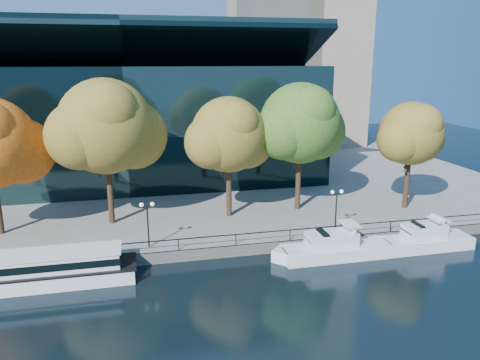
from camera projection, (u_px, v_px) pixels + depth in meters
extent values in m
plane|color=black|center=(183.00, 277.00, 37.15)|extent=(160.00, 160.00, 0.00)
cube|color=slate|center=(157.00, 169.00, 71.46)|extent=(90.00, 67.00, 1.00)
cube|color=#47443F|center=(179.00, 256.00, 39.90)|extent=(90.00, 0.25, 1.00)
cube|color=black|center=(178.00, 239.00, 39.73)|extent=(88.20, 0.08, 0.08)
cube|color=black|center=(179.00, 245.00, 39.85)|extent=(0.07, 0.07, 0.90)
cube|color=black|center=(127.00, 125.00, 64.46)|extent=(50.00, 24.00, 16.00)
cube|color=black|center=(122.00, 53.00, 58.31)|extent=(50.00, 17.14, 7.86)
cube|color=silver|center=(39.00, 277.00, 35.86)|extent=(14.43, 3.50, 1.13)
cube|color=black|center=(38.00, 270.00, 35.71)|extent=(14.72, 3.57, 0.12)
cube|color=silver|center=(44.00, 262.00, 35.66)|extent=(11.26, 2.87, 1.24)
cube|color=black|center=(44.00, 261.00, 35.65)|extent=(11.40, 2.94, 0.57)
cube|color=silver|center=(43.00, 254.00, 35.49)|extent=(11.54, 3.01, 0.10)
cube|color=silver|center=(336.00, 251.00, 40.75)|extent=(9.57, 2.73, 1.09)
cube|color=silver|center=(284.00, 256.00, 39.72)|extent=(2.09, 2.09, 1.09)
cube|color=silver|center=(336.00, 245.00, 40.61)|extent=(9.37, 2.68, 0.07)
cube|color=silver|center=(331.00, 239.00, 40.34)|extent=(4.30, 2.05, 1.18)
cube|color=black|center=(318.00, 239.00, 40.05)|extent=(1.88, 1.97, 1.49)
cube|color=silver|center=(349.00, 228.00, 40.48)|extent=(0.23, 2.13, 0.73)
cube|color=silver|center=(350.00, 224.00, 40.39)|extent=(1.28, 2.13, 0.14)
cube|color=silver|center=(427.00, 243.00, 42.66)|extent=(8.22, 2.56, 1.10)
cube|color=silver|center=(386.00, 247.00, 41.77)|extent=(2.02, 2.02, 1.10)
cube|color=silver|center=(427.00, 237.00, 42.52)|extent=(8.06, 2.51, 0.07)
cube|color=silver|center=(424.00, 230.00, 42.27)|extent=(3.70, 1.92, 1.19)
cube|color=black|center=(414.00, 230.00, 42.01)|extent=(1.67, 1.84, 1.38)
cube|color=silver|center=(439.00, 220.00, 42.35)|extent=(0.23, 1.99, 0.73)
cube|color=silver|center=(439.00, 219.00, 42.33)|extent=(1.28, 1.99, 0.14)
cylinder|color=black|center=(0.00, 169.00, 42.54)|extent=(1.12, 1.67, 3.42)
sphere|color=#AE390E|center=(21.00, 151.00, 43.55)|extent=(6.17, 6.17, 6.17)
cylinder|color=black|center=(110.00, 185.00, 45.64)|extent=(0.56, 0.56, 7.71)
cylinder|color=black|center=(113.00, 154.00, 45.18)|extent=(1.22, 1.85, 3.85)
cylinder|color=black|center=(103.00, 159.00, 44.58)|extent=(1.12, 1.26, 3.45)
sphere|color=brown|center=(105.00, 126.00, 44.19)|extent=(9.09, 9.09, 9.09)
sphere|color=brown|center=(133.00, 135.00, 46.30)|extent=(6.82, 6.82, 6.82)
sphere|color=brown|center=(80.00, 136.00, 43.01)|extent=(6.37, 6.37, 6.37)
sphere|color=brown|center=(108.00, 111.00, 42.17)|extent=(5.46, 5.46, 5.46)
cylinder|color=black|center=(229.00, 184.00, 47.95)|extent=(0.56, 0.56, 6.79)
cylinder|color=black|center=(233.00, 158.00, 47.58)|extent=(1.11, 1.67, 3.41)
cylinder|color=black|center=(225.00, 162.00, 46.97)|extent=(1.02, 1.15, 3.05)
sphere|color=brown|center=(229.00, 135.00, 46.67)|extent=(7.60, 7.60, 7.60)
sphere|color=brown|center=(246.00, 141.00, 48.44)|extent=(5.70, 5.70, 5.70)
sphere|color=brown|center=(211.00, 142.00, 45.69)|extent=(5.32, 5.32, 5.32)
sphere|color=brown|center=(236.00, 123.00, 44.99)|extent=(4.56, 4.56, 4.56)
cylinder|color=black|center=(298.00, 175.00, 50.07)|extent=(0.56, 0.56, 7.47)
cylinder|color=black|center=(303.00, 148.00, 49.63)|extent=(1.19, 1.80, 3.74)
cylinder|color=black|center=(297.00, 152.00, 49.03)|extent=(1.09, 1.24, 3.34)
sphere|color=#345A1C|center=(300.00, 123.00, 48.67)|extent=(8.45, 8.45, 8.45)
sphere|color=#345A1C|center=(316.00, 131.00, 50.63)|extent=(6.33, 6.33, 6.33)
sphere|color=#345A1C|center=(283.00, 131.00, 47.57)|extent=(5.91, 5.91, 5.91)
sphere|color=#345A1C|center=(310.00, 111.00, 46.80)|extent=(5.07, 5.07, 5.07)
cylinder|color=black|center=(407.00, 178.00, 50.60)|extent=(0.56, 0.56, 6.55)
cylinder|color=black|center=(412.00, 155.00, 50.26)|extent=(1.08, 1.62, 3.29)
cylinder|color=black|center=(407.00, 158.00, 49.65)|extent=(1.00, 1.12, 2.94)
sphere|color=brown|center=(411.00, 133.00, 49.37)|extent=(6.73, 6.73, 6.73)
sphere|color=brown|center=(420.00, 139.00, 50.94)|extent=(5.04, 5.04, 5.04)
sphere|color=brown|center=(400.00, 140.00, 48.50)|extent=(4.71, 4.71, 4.71)
sphere|color=brown|center=(423.00, 124.00, 47.88)|extent=(4.04, 4.04, 4.04)
cylinder|color=black|center=(148.00, 227.00, 40.16)|extent=(0.14, 0.14, 3.60)
cube|color=black|center=(147.00, 207.00, 39.70)|extent=(0.90, 0.06, 0.06)
sphere|color=white|center=(141.00, 205.00, 39.55)|extent=(0.36, 0.36, 0.36)
sphere|color=white|center=(152.00, 204.00, 39.74)|extent=(0.36, 0.36, 0.36)
cylinder|color=black|center=(336.00, 213.00, 43.94)|extent=(0.14, 0.14, 3.60)
cube|color=black|center=(337.00, 194.00, 43.47)|extent=(0.90, 0.06, 0.06)
sphere|color=white|center=(332.00, 192.00, 43.33)|extent=(0.36, 0.36, 0.36)
sphere|color=white|center=(341.00, 192.00, 43.52)|extent=(0.36, 0.36, 0.36)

